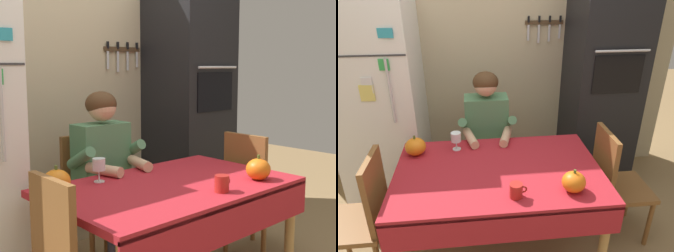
% 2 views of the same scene
% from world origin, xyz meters
% --- Properties ---
extents(back_wall_assembly, '(3.70, 0.13, 2.60)m').
position_xyz_m(back_wall_assembly, '(0.05, 1.35, 1.30)').
color(back_wall_assembly, '#BCAD89').
rests_on(back_wall_assembly, ground).
extents(wall_oven, '(0.60, 0.64, 2.10)m').
position_xyz_m(wall_oven, '(1.05, 1.00, 1.05)').
color(wall_oven, black).
rests_on(wall_oven, ground).
extents(dining_table, '(1.40, 0.90, 0.74)m').
position_xyz_m(dining_table, '(0.00, 0.08, 0.66)').
color(dining_table, tan).
rests_on(dining_table, ground).
extents(chair_behind_person, '(0.40, 0.40, 0.93)m').
position_xyz_m(chair_behind_person, '(-0.04, 0.87, 0.51)').
color(chair_behind_person, brown).
rests_on(chair_behind_person, ground).
extents(seated_person, '(0.47, 0.55, 1.25)m').
position_xyz_m(seated_person, '(-0.04, 0.68, 0.74)').
color(seated_person, '#38384C').
rests_on(seated_person, ground).
extents(chair_right_side, '(0.40, 0.40, 0.93)m').
position_xyz_m(chair_right_side, '(0.90, 0.19, 0.51)').
color(chair_right_side, brown).
rests_on(chair_right_side, ground).
extents(coffee_mug, '(0.11, 0.08, 0.09)m').
position_xyz_m(coffee_mug, '(0.08, -0.21, 0.79)').
color(coffee_mug, '#B2231E').
rests_on(coffee_mug, dining_table).
extents(wine_glass, '(0.08, 0.08, 0.14)m').
position_xyz_m(wine_glass, '(-0.29, 0.40, 0.84)').
color(wine_glass, white).
rests_on(wine_glass, dining_table).
extents(pumpkin_large, '(0.15, 0.15, 0.15)m').
position_xyz_m(pumpkin_large, '(0.43, -0.19, 0.80)').
color(pumpkin_large, orange).
rests_on(pumpkin_large, dining_table).
extents(pumpkin_medium, '(0.15, 0.15, 0.15)m').
position_xyz_m(pumpkin_medium, '(-0.59, 0.36, 0.80)').
color(pumpkin_medium, orange).
rests_on(pumpkin_medium, dining_table).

